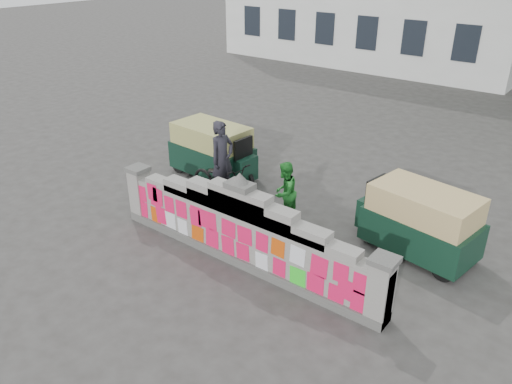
# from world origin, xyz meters

# --- Properties ---
(ground) EXTENTS (100.00, 100.00, 0.00)m
(ground) POSITION_xyz_m (0.00, 0.00, 0.00)
(ground) COLOR #383533
(ground) RESTS_ON ground
(parapet_wall) EXTENTS (6.48, 0.44, 2.01)m
(parapet_wall) POSITION_xyz_m (-0.00, -0.01, 0.75)
(parapet_wall) COLOR #4C4C49
(parapet_wall) RESTS_ON ground
(cyclist_bike) EXTENTS (2.20, 0.95, 1.12)m
(cyclist_bike) POSITION_xyz_m (-2.02, 1.77, 0.56)
(cyclist_bike) COLOR black
(cyclist_bike) RESTS_ON ground
(cyclist_rider) EXTENTS (0.52, 0.74, 1.91)m
(cyclist_rider) POSITION_xyz_m (-2.02, 1.77, 0.95)
(cyclist_rider) COLOR #222129
(cyclist_rider) RESTS_ON ground
(pedestrian) EXTENTS (0.63, 0.77, 1.48)m
(pedestrian) POSITION_xyz_m (-0.30, 1.97, 0.74)
(pedestrian) COLOR #24872C
(pedestrian) RESTS_ON ground
(rickshaw_left) EXTENTS (2.70, 1.37, 1.47)m
(rickshaw_left) POSITION_xyz_m (-3.33, 2.90, 0.76)
(rickshaw_left) COLOR black
(rickshaw_left) RESTS_ON ground
(rickshaw_right) EXTENTS (2.70, 1.57, 1.45)m
(rickshaw_right) POSITION_xyz_m (2.67, 2.56, 0.75)
(rickshaw_right) COLOR #0F2F20
(rickshaw_right) RESTS_ON ground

